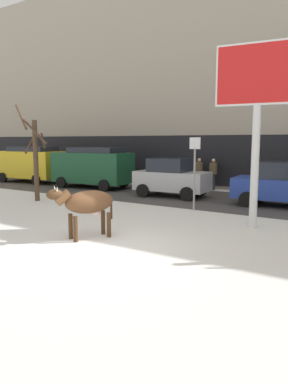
{
  "coord_description": "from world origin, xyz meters",
  "views": [
    {
      "loc": [
        5.76,
        -6.98,
        2.69
      ],
      "look_at": [
        -0.5,
        2.59,
        1.1
      ],
      "focal_mm": 34.5,
      "sensor_mm": 36.0,
      "label": 1
    }
  ],
  "objects_px": {
    "cow_brown": "(87,203)",
    "car_darkgreen_van": "(93,166)",
    "bare_tree_right_lot": "(35,155)",
    "street_sign": "(195,168)",
    "car_silver_hatchback": "(171,178)",
    "car_yellow_van": "(30,163)",
    "pedestrian_by_cars": "(213,174)",
    "billboard": "(258,86)",
    "pedestrian_near_billboard": "(199,173)",
    "car_blue_sedan": "(287,185)"
  },
  "relations": [
    {
      "from": "cow_brown",
      "to": "car_darkgreen_van",
      "type": "height_order",
      "value": "car_darkgreen_van"
    },
    {
      "from": "bare_tree_right_lot",
      "to": "street_sign",
      "type": "xyz_separation_m",
      "value": [
        6.96,
        1.78,
        -0.4
      ]
    },
    {
      "from": "car_darkgreen_van",
      "to": "bare_tree_right_lot",
      "type": "relative_size",
      "value": 1.1
    },
    {
      "from": "car_silver_hatchback",
      "to": "bare_tree_right_lot",
      "type": "distance_m",
      "value": 6.42
    },
    {
      "from": "car_yellow_van",
      "to": "pedestrian_by_cars",
      "type": "xyz_separation_m",
      "value": [
        11.53,
        2.83,
        -0.36
      ]
    },
    {
      "from": "car_darkgreen_van",
      "to": "cow_brown",
      "type": "bearing_deg",
      "value": -49.75
    },
    {
      "from": "billboard",
      "to": "bare_tree_right_lot",
      "type": "distance_m",
      "value": 10.0
    },
    {
      "from": "car_yellow_van",
      "to": "pedestrian_near_billboard",
      "type": "bearing_deg",
      "value": 14.85
    },
    {
      "from": "bare_tree_right_lot",
      "to": "billboard",
      "type": "bearing_deg",
      "value": 0.91
    },
    {
      "from": "car_darkgreen_van",
      "to": "car_yellow_van",
      "type": "bearing_deg",
      "value": -179.93
    },
    {
      "from": "car_darkgreen_van",
      "to": "pedestrian_by_cars",
      "type": "distance_m",
      "value": 6.82
    },
    {
      "from": "car_darkgreen_van",
      "to": "car_silver_hatchback",
      "type": "height_order",
      "value": "car_darkgreen_van"
    },
    {
      "from": "car_darkgreen_van",
      "to": "car_blue_sedan",
      "type": "bearing_deg",
      "value": -2.0
    },
    {
      "from": "car_yellow_van",
      "to": "billboard",
      "type": "bearing_deg",
      "value": -16.63
    },
    {
      "from": "cow_brown",
      "to": "car_darkgreen_van",
      "type": "bearing_deg",
      "value": 130.25
    },
    {
      "from": "pedestrian_near_billboard",
      "to": "street_sign",
      "type": "distance_m",
      "value": 6.56
    },
    {
      "from": "car_yellow_van",
      "to": "car_silver_hatchback",
      "type": "xyz_separation_m",
      "value": [
        10.77,
        -0.49,
        -0.32
      ]
    },
    {
      "from": "pedestrian_near_billboard",
      "to": "bare_tree_right_lot",
      "type": "xyz_separation_m",
      "value": [
        -4.4,
        -7.78,
        1.19
      ]
    },
    {
      "from": "cow_brown",
      "to": "car_blue_sedan",
      "type": "bearing_deg",
      "value": 66.91
    },
    {
      "from": "car_blue_sedan",
      "to": "pedestrian_by_cars",
      "type": "height_order",
      "value": "car_blue_sedan"
    },
    {
      "from": "cow_brown",
      "to": "bare_tree_right_lot",
      "type": "height_order",
      "value": "bare_tree_right_lot"
    },
    {
      "from": "bare_tree_right_lot",
      "to": "pedestrian_by_cars",
      "type": "bearing_deg",
      "value": 56.05
    },
    {
      "from": "car_yellow_van",
      "to": "car_blue_sedan",
      "type": "bearing_deg",
      "value": -1.31
    },
    {
      "from": "car_blue_sedan",
      "to": "street_sign",
      "type": "xyz_separation_m",
      "value": [
        -2.81,
        -2.79,
        0.76
      ]
    },
    {
      "from": "car_yellow_van",
      "to": "car_darkgreen_van",
      "type": "height_order",
      "value": "same"
    },
    {
      "from": "pedestrian_by_cars",
      "to": "car_blue_sedan",
      "type": "bearing_deg",
      "value": -35.26
    },
    {
      "from": "car_blue_sedan",
      "to": "bare_tree_right_lot",
      "type": "relative_size",
      "value": 1.01
    },
    {
      "from": "pedestrian_near_billboard",
      "to": "pedestrian_by_cars",
      "type": "distance_m",
      "value": 0.84
    },
    {
      "from": "car_darkgreen_van",
      "to": "street_sign",
      "type": "xyz_separation_m",
      "value": [
        7.92,
        -3.17,
        0.43
      ]
    },
    {
      "from": "car_yellow_van",
      "to": "street_sign",
      "type": "distance_m",
      "value": 13.63
    },
    {
      "from": "cow_brown",
      "to": "pedestrian_by_cars",
      "type": "height_order",
      "value": "pedestrian_by_cars"
    },
    {
      "from": "pedestrian_near_billboard",
      "to": "car_blue_sedan",
      "type": "bearing_deg",
      "value": -30.83
    },
    {
      "from": "billboard",
      "to": "pedestrian_by_cars",
      "type": "relative_size",
      "value": 3.21
    },
    {
      "from": "car_blue_sedan",
      "to": "pedestrian_near_billboard",
      "type": "bearing_deg",
      "value": 149.17
    },
    {
      "from": "pedestrian_near_billboard",
      "to": "pedestrian_by_cars",
      "type": "xyz_separation_m",
      "value": [
        0.84,
        0.0,
        0.0
      ]
    },
    {
      "from": "car_blue_sedan",
      "to": "car_silver_hatchback",
      "type": "bearing_deg",
      "value": -178.71
    },
    {
      "from": "car_silver_hatchback",
      "to": "car_blue_sedan",
      "type": "height_order",
      "value": "car_silver_hatchback"
    },
    {
      "from": "car_yellow_van",
      "to": "car_darkgreen_van",
      "type": "relative_size",
      "value": 1.0
    },
    {
      "from": "car_yellow_van",
      "to": "bare_tree_right_lot",
      "type": "bearing_deg",
      "value": -38.17
    },
    {
      "from": "car_silver_hatchback",
      "to": "bare_tree_right_lot",
      "type": "xyz_separation_m",
      "value": [
        -4.47,
        -4.46,
        1.15
      ]
    },
    {
      "from": "cow_brown",
      "to": "street_sign",
      "type": "relative_size",
      "value": 0.67
    },
    {
      "from": "billboard",
      "to": "street_sign",
      "type": "height_order",
      "value": "billboard"
    },
    {
      "from": "cow_brown",
      "to": "bare_tree_right_lot",
      "type": "xyz_separation_m",
      "value": [
        -6.28,
        3.6,
        1.08
      ]
    },
    {
      "from": "car_silver_hatchback",
      "to": "pedestrian_by_cars",
      "type": "xyz_separation_m",
      "value": [
        0.77,
        3.32,
        -0.05
      ]
    },
    {
      "from": "cow_brown",
      "to": "car_darkgreen_van",
      "type": "xyz_separation_m",
      "value": [
        -7.24,
        8.55,
        0.25
      ]
    },
    {
      "from": "billboard",
      "to": "car_darkgreen_van",
      "type": "relative_size",
      "value": 1.18
    },
    {
      "from": "car_darkgreen_van",
      "to": "pedestrian_near_billboard",
      "type": "bearing_deg",
      "value": 27.8
    },
    {
      "from": "car_silver_hatchback",
      "to": "car_blue_sedan",
      "type": "relative_size",
      "value": 0.84
    },
    {
      "from": "bare_tree_right_lot",
      "to": "pedestrian_near_billboard",
      "type": "bearing_deg",
      "value": 60.5
    },
    {
      "from": "pedestrian_by_cars",
      "to": "bare_tree_right_lot",
      "type": "bearing_deg",
      "value": -123.95
    }
  ]
}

